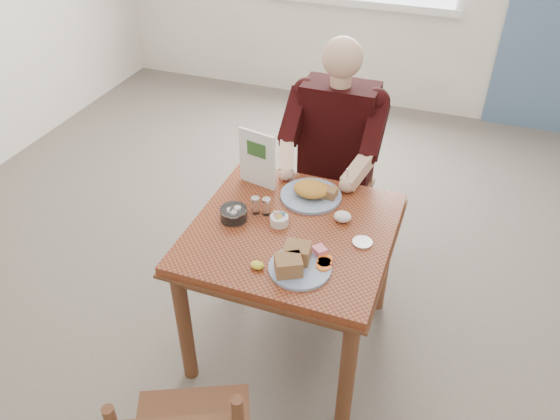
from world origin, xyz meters
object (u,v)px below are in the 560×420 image
at_px(far_plate, 312,192).
at_px(near_plate, 297,262).
at_px(diner, 334,144).
at_px(table, 292,247).
at_px(chair_far, 335,186).

bearing_deg(far_plate, near_plate, -79.50).
bearing_deg(diner, table, -90.00).
xyz_separation_m(diner, near_plate, (0.11, -0.95, -0.03)).
height_order(table, near_plate, near_plate).
bearing_deg(chair_far, near_plate, -84.04).
height_order(chair_far, far_plate, chair_far).
distance_m(near_plate, far_plate, 0.52).
bearing_deg(chair_far, table, -90.00).
height_order(near_plate, far_plate, near_plate).
height_order(table, far_plate, far_plate).
bearing_deg(table, near_plate, -66.19).
distance_m(table, diner, 0.73).
xyz_separation_m(table, chair_far, (0.00, 0.80, -0.16)).
xyz_separation_m(chair_far, near_plate, (0.11, -1.04, 0.30)).
bearing_deg(diner, far_plate, -88.16).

